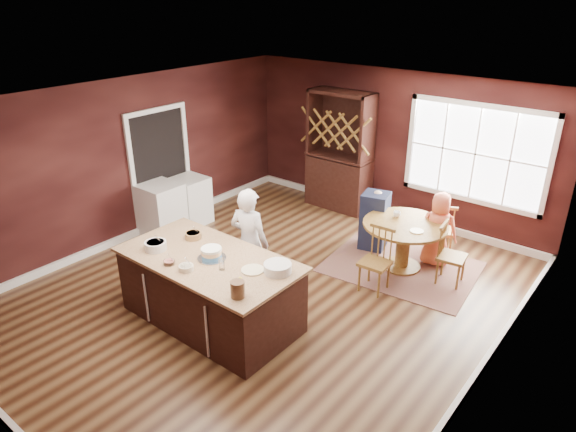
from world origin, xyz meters
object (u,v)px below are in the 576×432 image
Objects in this scene: layer_cake at (211,253)px; washer at (162,210)px; seated_woman at (438,229)px; chair_south at (375,260)px; kitchen_island at (211,291)px; high_chair at (374,220)px; dining_table at (404,236)px; hutch at (340,151)px; toddler at (374,201)px; chair_north at (442,228)px; dryer at (190,200)px; chair_east at (452,254)px; baker at (250,243)px.

washer is (-2.55, 1.21, -0.53)m from layer_cake.
chair_south is at bearing 60.69° from seated_woman.
kitchen_island is 2.32× the size of high_chair.
dining_table is 2.60m from hutch.
kitchen_island is 3.19m from toddler.
toddler is at bearing -5.07° from chair_north.
dryer is at bearing 144.01° from layer_cake.
layer_cake is 3.16m from high_chair.
chair_south is 1.11× the size of dryer.
hutch is 3.45m from washer.
chair_south is at bearing -46.69° from hutch.
seated_woman reaches higher than layer_cake.
chair_east is at bearing -25.36° from hutch.
dining_table is 0.80× the size of baker.
hutch is at bearing 101.04° from kitchen_island.
baker reaches higher than kitchen_island.
dining_table is 4.10m from washer.
dining_table is 0.83m from chair_south.
washer is (-2.50, 1.23, 0.02)m from kitchen_island.
chair_east is 3.61× the size of toddler.
hutch reaches higher than toddler.
dining_table is at bearing 22.20° from washer.
chair_north is (-0.49, 0.75, -0.01)m from chair_east.
layer_cake is at bearing 50.37° from seated_woman.
seated_woman reaches higher than washer.
baker is 1.72× the size of chair_north.
toddler is at bearing -115.32° from baker.
chair_east is 1.02× the size of chair_north.
baker is 1.71× the size of washer.
washer is at bearing 1.83° from chair_north.
chair_south is (1.23, 1.93, -0.52)m from layer_cake.
toddler is 0.28× the size of washer.
dining_table is 1.25× the size of high_chair.
layer_cake reaches higher than washer.
seated_woman is 4.57× the size of toddler.
chair_north is at bearing 29.81° from washer.
washer is at bearing -90.00° from dryer.
chair_south is 3.67× the size of toddler.
hutch is (-2.46, 0.96, 0.54)m from seated_woman.
baker reaches higher than dining_table.
toddler is 3.61m from washer.
dining_table is 3.52× the size of layer_cake.
kitchen_island is at bearing -78.96° from hutch.
high_chair is at bearing -32.14° from toddler.
hutch is at bearing 57.00° from chair_east.
toddler is at bearing 22.46° from dryer.
chair_east is at bearing 19.17° from washer.
chair_north is 0.91× the size of high_chair.
high_chair reaches higher than washer.
chair_east is 1.58m from toddler.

